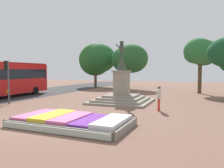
{
  "coord_description": "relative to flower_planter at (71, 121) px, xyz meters",
  "views": [
    {
      "loc": [
        6.74,
        -9.24,
        2.71
      ],
      "look_at": [
        1.58,
        4.09,
        1.83
      ],
      "focal_mm": 35.0,
      "sensor_mm": 36.0,
      "label": 1
    }
  ],
  "objects": [
    {
      "name": "park_tree_far_left",
      "position": [
        6.01,
        18.68,
        4.63
      ],
      "size": [
        3.97,
        3.73,
        6.5
      ],
      "color": "#4C3823",
      "rests_on": "ground_plane"
    },
    {
      "name": "park_tree_mid_canopy",
      "position": [
        -3.78,
        22.45,
        4.28
      ],
      "size": [
        5.68,
        5.25,
        6.66
      ],
      "color": "brown",
      "rests_on": "ground_plane"
    },
    {
      "name": "flower_planter",
      "position": [
        0.0,
        0.0,
        0.0
      ],
      "size": [
        5.89,
        3.24,
        0.51
      ],
      "color": "#38281C",
      "rests_on": "ground_plane"
    },
    {
      "name": "statue_monument",
      "position": [
        -0.24,
        8.43,
        0.61
      ],
      "size": [
        4.87,
        4.87,
        5.24
      ],
      "color": "gray",
      "rests_on": "ground_plane"
    },
    {
      "name": "park_tree_street_side",
      "position": [
        -10.0,
        24.42,
        4.4
      ],
      "size": [
        6.32,
        5.38,
        7.23
      ],
      "color": "brown",
      "rests_on": "ground_plane"
    },
    {
      "name": "pedestrian_near_planter",
      "position": [
        3.36,
        5.64,
        0.74
      ],
      "size": [
        0.22,
        0.57,
        1.68
      ],
      "color": "red",
      "rests_on": "ground_plane"
    },
    {
      "name": "ground_plane",
      "position": [
        -1.05,
        0.11,
        -0.23
      ],
      "size": [
        92.11,
        92.11,
        0.0
      ],
      "primitive_type": "plane",
      "color": "brown"
    },
    {
      "name": "traffic_light_mid_block",
      "position": [
        -8.62,
        4.3,
        2.19
      ],
      "size": [
        0.41,
        0.28,
        3.5
      ],
      "color": "#4C5156",
      "rests_on": "ground_plane"
    }
  ]
}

